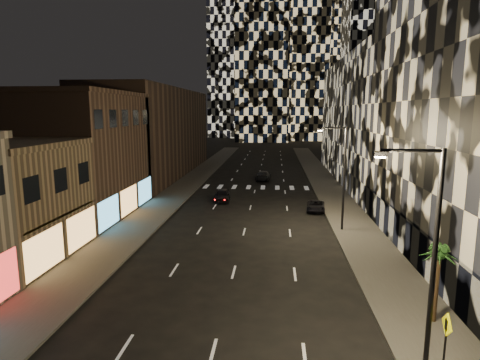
% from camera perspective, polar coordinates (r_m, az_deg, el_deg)
% --- Properties ---
extents(sidewalk_left, '(4.00, 120.00, 0.15)m').
position_cam_1_polar(sidewalk_left, '(57.22, -7.80, -0.79)').
color(sidewalk_left, '#47443F').
rests_on(sidewalk_left, ground).
extents(sidewalk_right, '(4.00, 120.00, 0.15)m').
position_cam_1_polar(sidewalk_right, '(56.31, 12.47, -1.10)').
color(sidewalk_right, '#47443F').
rests_on(sidewalk_right, ground).
extents(curb_left, '(0.20, 120.00, 0.15)m').
position_cam_1_polar(curb_left, '(56.80, -5.73, -0.83)').
color(curb_left, '#4C4C47').
rests_on(curb_left, ground).
extents(curb_right, '(0.20, 120.00, 0.15)m').
position_cam_1_polar(curb_right, '(56.07, 10.34, -1.08)').
color(curb_right, '#4C4C47').
rests_on(curb_right, ground).
extents(retail_brown, '(10.00, 15.00, 12.00)m').
position_cam_1_polar(retail_brown, '(43.29, -21.98, 3.14)').
color(retail_brown, '#4E392C').
rests_on(retail_brown, ground).
extents(retail_filler_left, '(10.00, 40.00, 14.00)m').
position_cam_1_polar(retail_filler_left, '(67.83, -11.88, 6.63)').
color(retail_filler_left, '#4E392C').
rests_on(retail_filler_left, ground).
extents(midrise_base, '(0.60, 25.00, 3.00)m').
position_cam_1_polar(midrise_base, '(32.18, 22.52, -7.16)').
color(midrise_base, '#383838').
rests_on(midrise_base, ground).
extents(midrise_filler_right, '(16.00, 40.00, 18.00)m').
position_cam_1_polar(midrise_filler_right, '(64.27, 20.92, 7.82)').
color(midrise_filler_right, '#232326').
rests_on(midrise_filler_right, ground).
extents(tower_center_low, '(18.00, 18.00, 95.00)m').
position_cam_1_polar(tower_center_low, '(149.58, 3.37, 24.07)').
color(tower_center_low, black).
rests_on(tower_center_low, ground).
extents(streetlight_near, '(2.55, 0.25, 9.00)m').
position_cam_1_polar(streetlight_near, '(16.72, 25.21, -8.95)').
color(streetlight_near, black).
rests_on(streetlight_near, sidewalk_right).
extents(streetlight_far, '(2.55, 0.25, 9.00)m').
position_cam_1_polar(streetlight_far, '(35.69, 14.24, 1.24)').
color(streetlight_far, black).
rests_on(streetlight_far, sidewalk_right).
extents(car_dark_midlane, '(1.99, 4.37, 1.46)m').
position_cam_1_polar(car_dark_midlane, '(47.08, -2.55, -2.18)').
color(car_dark_midlane, black).
rests_on(car_dark_midlane, ground).
extents(car_dark_oncoming, '(2.32, 5.12, 1.45)m').
position_cam_1_polar(car_dark_oncoming, '(61.64, 3.35, 0.65)').
color(car_dark_oncoming, black).
rests_on(car_dark_oncoming, ground).
extents(car_dark_rightlane, '(2.21, 4.09, 1.09)m').
position_cam_1_polar(car_dark_rightlane, '(43.27, 10.73, -3.66)').
color(car_dark_rightlane, black).
rests_on(car_dark_rightlane, ground).
extents(ped_sign, '(0.10, 0.95, 2.86)m').
position_cam_1_polar(ped_sign, '(17.98, 27.24, -19.04)').
color(ped_sign, black).
rests_on(ped_sign, sidewalk_right).
extents(palm_tree, '(2.00, 2.03, 3.97)m').
position_cam_1_polar(palm_tree, '(21.99, 26.39, -9.92)').
color(palm_tree, '#47331E').
rests_on(palm_tree, sidewalk_right).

